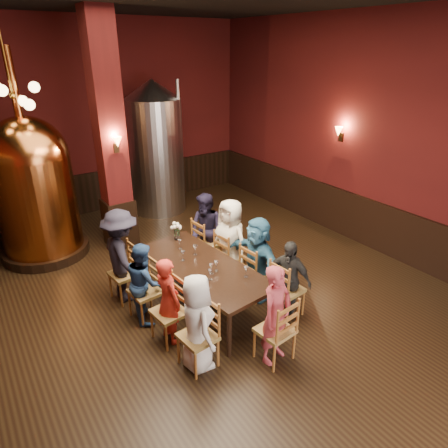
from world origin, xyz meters
TOP-DOWN VIEW (x-y plane):
  - room at (0.00, 0.00)m, footprint 10.00×10.02m
  - wainscot_right at (3.96, 0.00)m, footprint 0.08×9.90m
  - wainscot_back at (0.00, 4.96)m, footprint 7.90×0.08m
  - column at (-0.30, 2.80)m, footprint 0.58×0.58m
  - pendant_cluster at (-1.80, 2.90)m, footprint 0.90×0.90m
  - sconce_wall at (3.90, 0.80)m, footprint 0.20×0.20m
  - sconce_column at (-0.30, 2.50)m, footprint 0.20×0.20m
  - dining_table at (-0.01, -0.06)m, footprint 1.24×2.49m
  - chair_0 at (-0.76, -1.14)m, footprint 0.51×0.51m
  - person_0 at (-0.76, -1.14)m, footprint 0.52×0.71m
  - chair_1 at (-0.83, -0.48)m, footprint 0.51×0.51m
  - person_1 at (-0.83, -0.48)m, footprint 0.36×0.50m
  - chair_2 at (-0.89, 0.18)m, footprint 0.51×0.51m
  - person_2 at (-0.89, 0.18)m, footprint 0.43×0.66m
  - chair_3 at (-0.96, 0.85)m, footprint 0.51×0.51m
  - person_3 at (-0.96, 0.85)m, footprint 0.60×1.03m
  - chair_4 at (0.93, -0.97)m, footprint 0.51×0.51m
  - person_4 at (0.93, -0.97)m, footprint 0.57×0.81m
  - chair_5 at (0.86, -0.30)m, footprint 0.51×0.51m
  - person_5 at (0.86, -0.30)m, footprint 0.48×1.33m
  - chair_6 at (0.80, 0.36)m, footprint 0.51×0.51m
  - person_6 at (0.80, 0.36)m, footprint 0.61×0.82m
  - chair_7 at (0.73, 1.02)m, footprint 0.51×0.51m
  - person_7 at (0.73, 1.02)m, footprint 0.57×0.77m
  - chair_8 at (0.15, -1.60)m, footprint 0.51×0.51m
  - person_8 at (0.15, -1.60)m, footprint 0.58×0.45m
  - copper_kettle at (-1.72, 3.23)m, footprint 1.67×1.67m
  - steel_vessel at (1.23, 4.14)m, footprint 1.32×1.32m
  - rose_vase at (0.08, 0.95)m, footprint 0.19×0.19m
  - wine_glass_0 at (0.06, -0.34)m, footprint 0.07×0.07m
  - wine_glass_1 at (-0.05, 0.61)m, footprint 0.07×0.07m
  - wine_glass_2 at (-0.04, -0.36)m, footprint 0.07×0.07m
  - wine_glass_3 at (0.06, 0.30)m, footprint 0.07×0.07m
  - wine_glass_4 at (0.33, -0.71)m, footprint 0.07×0.07m
  - wine_glass_5 at (-0.20, 0.23)m, footprint 0.07×0.07m
  - wine_glass_6 at (-0.15, -0.48)m, footprint 0.07×0.07m

SIDE VIEW (x-z plane):
  - chair_0 at x=-0.76m, z-range 0.00..0.92m
  - chair_1 at x=-0.83m, z-range 0.00..0.92m
  - chair_2 at x=-0.89m, z-range 0.00..0.92m
  - chair_3 at x=-0.96m, z-range 0.00..0.92m
  - chair_4 at x=0.93m, z-range 0.00..0.92m
  - chair_5 at x=0.86m, z-range 0.00..0.92m
  - chair_6 at x=0.80m, z-range 0.00..0.92m
  - chair_7 at x=0.73m, z-range 0.00..0.92m
  - chair_8 at x=0.15m, z-range 0.00..0.92m
  - wainscot_right at x=3.96m, z-range 0.00..1.00m
  - wainscot_back at x=0.00m, z-range 0.00..1.00m
  - person_2 at x=-0.89m, z-range 0.00..1.26m
  - person_4 at x=0.93m, z-range 0.00..1.27m
  - person_1 at x=-0.83m, z-range 0.00..1.30m
  - person_0 at x=-0.76m, z-range 0.00..1.34m
  - dining_table at x=-0.01m, z-range 0.31..1.06m
  - person_8 at x=0.15m, z-range 0.00..1.40m
  - person_5 at x=0.86m, z-range 0.00..1.41m
  - person_7 at x=0.73m, z-range 0.00..1.43m
  - person_6 at x=0.80m, z-range 0.00..1.52m
  - person_3 at x=-0.96m, z-range 0.00..1.57m
  - wine_glass_0 at x=0.06m, z-range 0.75..0.92m
  - wine_glass_1 at x=-0.05m, z-range 0.75..0.92m
  - wine_glass_2 at x=-0.04m, z-range 0.75..0.92m
  - wine_glass_3 at x=0.06m, z-range 0.75..0.92m
  - wine_glass_4 at x=0.33m, z-range 0.75..0.92m
  - wine_glass_5 at x=-0.20m, z-range 0.75..0.92m
  - wine_glass_6 at x=-0.15m, z-range 0.75..0.92m
  - rose_vase at x=0.08m, z-range 0.80..1.13m
  - copper_kettle at x=-1.72m, z-range -0.52..3.35m
  - steel_vessel at x=1.23m, z-range 0.00..3.18m
  - sconce_wall at x=3.90m, z-range 2.02..2.38m
  - sconce_column at x=-0.30m, z-range 2.02..2.38m
  - room at x=0.00m, z-range 0.00..4.50m
  - column at x=-0.30m, z-range 0.00..4.50m
  - pendant_cluster at x=-1.80m, z-range 2.25..3.95m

